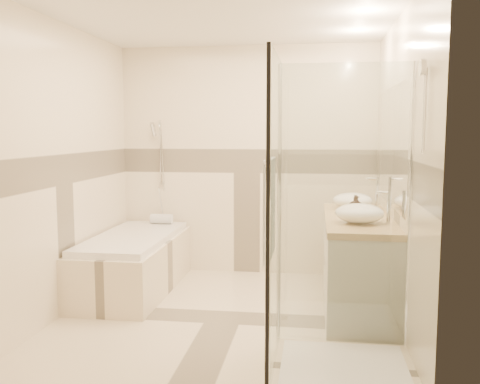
# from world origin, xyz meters

# --- Properties ---
(room) EXTENTS (2.82, 3.02, 2.52)m
(room) POSITION_xyz_m (0.06, 0.01, 1.26)
(room) COLOR beige
(room) RESTS_ON ground
(bathtub) EXTENTS (0.75, 1.70, 0.56)m
(bathtub) POSITION_xyz_m (-1.02, 0.65, 0.31)
(bathtub) COLOR beige
(bathtub) RESTS_ON ground
(vanity) EXTENTS (0.58, 1.62, 0.85)m
(vanity) POSITION_xyz_m (1.12, 0.30, 0.43)
(vanity) COLOR silver
(vanity) RESTS_ON ground
(shower_enclosure) EXTENTS (0.96, 0.93, 2.04)m
(shower_enclosure) POSITION_xyz_m (0.83, -0.97, 0.51)
(shower_enclosure) COLOR beige
(shower_enclosure) RESTS_ON ground
(vessel_sink_near) EXTENTS (0.37, 0.37, 0.15)m
(vessel_sink_near) POSITION_xyz_m (1.10, 0.78, 0.92)
(vessel_sink_near) COLOR white
(vessel_sink_near) RESTS_ON vanity
(vessel_sink_far) EXTENTS (0.39, 0.39, 0.15)m
(vessel_sink_far) POSITION_xyz_m (1.10, -0.03, 0.93)
(vessel_sink_far) COLOR white
(vessel_sink_far) RESTS_ON vanity
(faucet_near) EXTENTS (0.13, 0.03, 0.30)m
(faucet_near) POSITION_xyz_m (1.32, 0.78, 1.03)
(faucet_near) COLOR silver
(faucet_near) RESTS_ON vanity
(faucet_far) EXTENTS (0.11, 0.03, 0.26)m
(faucet_far) POSITION_xyz_m (1.32, -0.03, 1.00)
(faucet_far) COLOR silver
(faucet_far) RESTS_ON vanity
(amenity_bottle_a) EXTENTS (0.10, 0.11, 0.18)m
(amenity_bottle_a) POSITION_xyz_m (1.10, 0.25, 0.94)
(amenity_bottle_a) COLOR black
(amenity_bottle_a) RESTS_ON vanity
(amenity_bottle_b) EXTENTS (0.13, 0.13, 0.17)m
(amenity_bottle_b) POSITION_xyz_m (1.10, 0.41, 0.93)
(amenity_bottle_b) COLOR black
(amenity_bottle_b) RESTS_ON vanity
(folded_towels) EXTENTS (0.20, 0.27, 0.08)m
(folded_towels) POSITION_xyz_m (1.10, 0.97, 0.89)
(folded_towels) COLOR silver
(folded_towels) RESTS_ON vanity
(rolled_towel) EXTENTS (0.24, 0.11, 0.11)m
(rolled_towel) POSITION_xyz_m (-0.93, 1.31, 0.61)
(rolled_towel) COLOR silver
(rolled_towel) RESTS_ON bathtub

